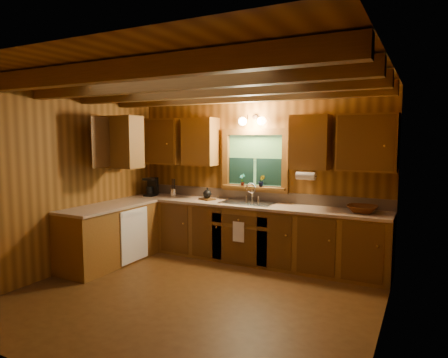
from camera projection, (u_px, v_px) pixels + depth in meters
name	position (u px, v px, depth m)	size (l,w,h in m)	color
room	(193.00, 190.00, 4.66)	(4.20, 4.20, 4.20)	#4B2E12
ceiling_beams	(192.00, 86.00, 4.54)	(4.20, 2.54, 0.18)	brown
base_cabinets	(210.00, 234.00, 6.11)	(4.20, 2.22, 0.86)	brown
countertop	(211.00, 205.00, 6.06)	(4.20, 2.24, 0.04)	tan
backsplash	(255.00, 196.00, 6.36)	(4.20, 0.02, 0.16)	tan
dishwasher_panel	(134.00, 235.00, 6.02)	(0.02, 0.60, 0.80)	white
upper_cabinets	(210.00, 142.00, 6.12)	(4.19, 1.77, 0.78)	brown
window	(255.00, 162.00, 6.29)	(1.12, 0.08, 1.00)	brown
window_sill	(253.00, 187.00, 6.29)	(1.06, 0.14, 0.04)	brown
wall_sconce	(252.00, 121.00, 6.11)	(0.45, 0.21, 0.17)	black
paper_towel_roll	(306.00, 176.00, 5.59)	(0.11, 0.11, 0.27)	white
dish_towel	(238.00, 232.00, 5.86)	(0.18, 0.01, 0.30)	white
sink	(248.00, 206.00, 6.12)	(0.82, 0.48, 0.43)	silver
coffee_maker	(151.00, 187.00, 6.90)	(0.18, 0.23, 0.32)	black
utensil_crock	(173.00, 192.00, 6.82)	(0.11, 0.11, 0.31)	silver
cutting_board	(207.00, 199.00, 6.46)	(0.25, 0.18, 0.02)	#4F2F11
teakettle	(207.00, 194.00, 6.46)	(0.14, 0.14, 0.18)	black
wicker_basket	(362.00, 209.00, 5.34)	(0.40, 0.40, 0.10)	#48230C
potted_plant_left	(242.00, 180.00, 6.33)	(0.10, 0.07, 0.19)	#4F2F11
potted_plant_right	(262.00, 181.00, 6.21)	(0.10, 0.08, 0.18)	#4F2F11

